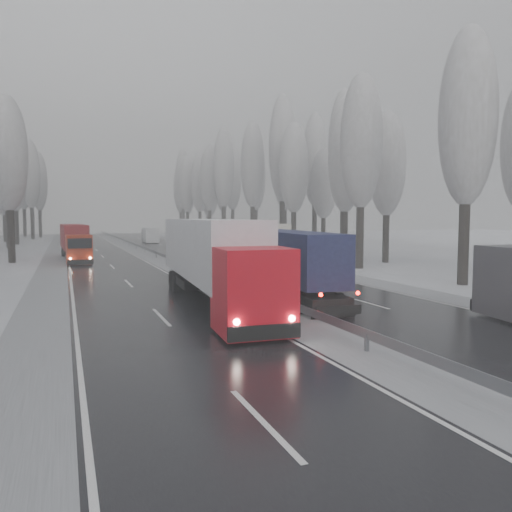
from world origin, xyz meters
TOP-DOWN VIEW (x-y plane):
  - ground at (0.00, 0.00)m, footprint 260.00×260.00m
  - carriageway_right at (5.25, 30.00)m, footprint 7.50×200.00m
  - carriageway_left at (-5.25, 30.00)m, footprint 7.50×200.00m
  - median_slush at (0.00, 30.00)m, footprint 3.00×200.00m
  - shoulder_right at (10.20, 30.00)m, footprint 2.40×200.00m
  - shoulder_left at (-10.20, 30.00)m, footprint 2.40×200.00m
  - median_guardrail at (0.00, 29.99)m, footprint 0.12×200.00m
  - tree_16 at (15.04, 15.67)m, footprint 3.60×3.60m
  - tree_18 at (14.51, 27.03)m, footprint 3.60×3.60m
  - tree_19 at (20.02, 31.03)m, footprint 3.60×3.60m
  - tree_20 at (17.90, 35.17)m, footprint 3.60×3.60m
  - tree_21 at (20.12, 39.17)m, footprint 3.60×3.60m
  - tree_22 at (17.02, 45.60)m, footprint 3.60×3.60m
  - tree_23 at (23.31, 49.60)m, footprint 3.60×3.60m
  - tree_24 at (17.90, 51.02)m, footprint 3.60×3.60m
  - tree_25 at (24.81, 55.02)m, footprint 3.60×3.60m
  - tree_26 at (17.56, 61.27)m, footprint 3.60×3.60m
  - tree_27 at (24.72, 65.27)m, footprint 3.60×3.60m
  - tree_28 at (16.34, 71.95)m, footprint 3.60×3.60m
  - tree_29 at (23.71, 75.95)m, footprint 3.60×3.60m
  - tree_30 at (16.56, 81.70)m, footprint 3.60×3.60m
  - tree_31 at (22.48, 85.70)m, footprint 3.60×3.60m
  - tree_32 at (16.63, 89.21)m, footprint 3.60×3.60m
  - tree_33 at (19.77, 93.21)m, footprint 3.60×3.60m
  - tree_34 at (15.73, 96.32)m, footprint 3.60×3.60m
  - tree_35 at (24.94, 100.32)m, footprint 3.60×3.60m
  - tree_36 at (17.04, 106.16)m, footprint 3.60×3.60m
  - tree_37 at (24.02, 110.16)m, footprint 3.60×3.60m
  - tree_38 at (18.73, 116.73)m, footprint 3.60×3.60m
  - tree_39 at (21.55, 120.73)m, footprint 3.60×3.60m
  - tree_62 at (-13.94, 43.73)m, footprint 3.60×3.60m
  - tree_68 at (-16.58, 69.11)m, footprint 3.60×3.60m
  - tree_70 at (-16.33, 79.19)m, footprint 3.60×3.60m
  - tree_72 at (-18.93, 88.54)m, footprint 3.60×3.60m
  - tree_74 at (-15.07, 99.33)m, footprint 3.60×3.60m
  - tree_76 at (-14.05, 108.72)m, footprint 3.60×3.60m
  - tree_77 at (-19.66, 112.72)m, footprint 3.60×3.60m
  - tree_78 at (-17.56, 115.31)m, footprint 3.60×3.60m
  - tree_79 at (-20.33, 119.31)m, footprint 3.60×3.60m
  - truck_blue_box at (2.29, 16.10)m, footprint 3.55×14.33m
  - truck_cream_box at (8.20, 36.31)m, footprint 3.08×14.93m
  - box_truck_distant at (4.51, 76.19)m, footprint 2.49×7.21m
  - truck_red_white at (-2.29, 14.00)m, footprint 3.67×16.83m
  - truck_red_red at (-8.20, 45.18)m, footprint 2.81×14.21m

SIDE VIEW (x-z plane):
  - ground at x=0.00m, z-range 0.00..0.00m
  - carriageway_right at x=5.25m, z-range 0.00..0.03m
  - carriageway_left at x=-5.25m, z-range 0.00..0.03m
  - median_slush at x=0.00m, z-range 0.00..0.04m
  - shoulder_right at x=10.20m, z-range 0.00..0.04m
  - shoulder_left at x=-10.20m, z-range 0.00..0.04m
  - median_guardrail at x=0.00m, z-range 0.22..0.98m
  - box_truck_distant at x=4.51m, z-range 0.03..2.68m
  - truck_red_red at x=-8.20m, z-range 0.30..3.93m
  - truck_blue_box at x=2.29m, z-range 0.30..3.95m
  - truck_cream_box at x=8.20m, z-range 0.32..4.12m
  - truck_red_white at x=-2.29m, z-range 0.36..4.64m
  - tree_23 at x=23.31m, z-range 1.99..15.54m
  - tree_77 at x=-19.66m, z-range 2.10..16.42m
  - tree_33 at x=19.77m, z-range 2.10..16.42m
  - tree_19 at x=20.02m, z-range 2.13..16.70m
  - tree_72 at x=-18.93m, z-range 2.21..17.31m
  - tree_20 at x=17.90m, z-range 2.29..18.00m
  - tree_22 at x=17.02m, z-range 2.31..18.17m
  - tree_62 at x=-13.94m, z-range 2.34..18.38m
  - tree_39 at x=21.55m, z-range 2.36..18.54m
  - tree_37 at x=24.02m, z-range 2.38..18.75m
  - tree_16 at x=15.04m, z-range 2.40..18.93m
  - tree_18 at x=14.51m, z-range 2.41..18.99m
  - tree_68 at x=-16.58m, z-range 2.42..19.07m
  - tree_79 at x=-20.33m, z-range 2.48..19.54m
  - tree_70 at x=-16.33m, z-range 2.48..19.57m
  - tree_32 at x=16.63m, z-range 2.51..19.85m
  - tree_27 at x=24.72m, z-range 2.55..20.17m
  - tree_34 at x=15.73m, z-range 2.55..20.19m
  - tree_30 at x=16.56m, z-range 2.59..20.45m
  - tree_38 at x=18.73m, z-range 2.60..20.58m
  - tree_29 at x=23.71m, z-range 2.62..20.73m
  - tree_35 at x=24.94m, z-range 2.64..20.89m
  - tree_76 at x=-14.05m, z-range 2.68..21.23m
  - tree_31 at x=22.48m, z-range 2.68..21.26m
  - tree_21 at x=20.12m, z-range 2.69..21.31m
  - tree_26 at x=17.56m, z-range 2.71..21.49m
  - tree_25 at x=24.81m, z-range 2.80..22.24m
  - tree_78 at x=-17.56m, z-range 2.81..22.37m
  - tree_28 at x=16.34m, z-range 2.82..22.45m
  - tree_74 at x=-15.07m, z-range 2.83..22.52m
  - tree_36 at x=17.04m, z-range 2.91..23.13m
  - tree_24 at x=17.90m, z-range 2.94..23.43m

